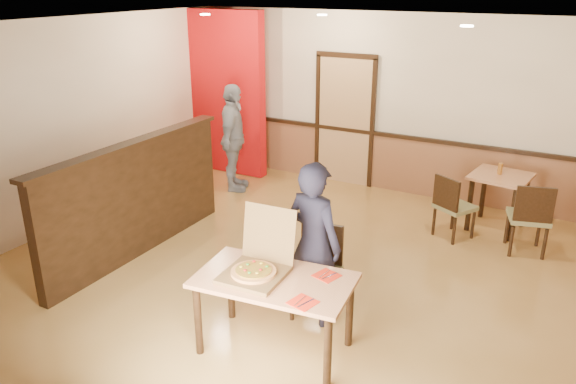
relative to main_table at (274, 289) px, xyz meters
name	(u,v)px	position (x,y,z in m)	size (l,w,h in m)	color
floor	(286,282)	(-0.50, 1.13, -0.64)	(7.00, 7.00, 0.00)	tan
ceiling	(286,29)	(-0.50, 1.13, 2.16)	(7.00, 7.00, 0.00)	black
wall_back	(394,105)	(-0.50, 4.63, 0.76)	(7.00, 7.00, 0.00)	#FBE7C5
wall_left	(57,127)	(-4.00, 1.13, 0.76)	(7.00, 7.00, 0.00)	#FBE7C5
wainscot_back	(389,163)	(-0.50, 4.60, -0.19)	(7.00, 0.04, 0.90)	brown
chair_rail_back	(390,135)	(-0.50, 4.58, 0.28)	(7.00, 0.06, 0.06)	black
back_door	(345,121)	(-1.30, 4.59, 0.41)	(0.90, 0.06, 2.10)	tan
booth_partition	(136,198)	(-2.50, 0.93, 0.09)	(0.20, 3.10, 1.44)	black
red_accent_panel	(223,93)	(-3.40, 4.13, 0.76)	(1.60, 0.20, 2.78)	#BC0D10
spot_a	(205,14)	(-2.80, 2.93, 2.14)	(0.14, 0.14, 0.02)	beige
spot_b	(322,15)	(-1.30, 3.63, 2.14)	(0.14, 0.14, 0.02)	beige
spot_c	(467,26)	(0.90, 2.63, 2.14)	(0.14, 0.14, 0.02)	beige
main_table	(274,289)	(0.00, 0.00, 0.00)	(1.48, 0.95, 0.75)	tan
diner_chair	(318,267)	(0.06, 0.78, -0.13)	(0.53, 0.53, 0.93)	olive
side_chair_left	(452,205)	(0.85, 3.21, -0.17)	(0.59, 0.59, 0.87)	olive
side_chair_right	(530,216)	(1.80, 3.20, -0.12)	(0.58, 0.58, 0.95)	olive
side_table	(500,187)	(1.33, 3.82, -0.04)	(0.82, 0.82, 0.78)	tan
diner	(314,244)	(0.08, 0.63, 0.20)	(0.61, 0.40, 1.68)	black
passerby	(233,138)	(-2.70, 3.38, 0.22)	(1.02, 0.42, 1.73)	gray
pizza_box	(257,267)	(-0.18, -0.01, 0.18)	(0.57, 0.66, 0.56)	brown
pizza	(254,272)	(-0.17, -0.07, 0.16)	(0.41, 0.41, 0.03)	#DA934F
napkin_near	(303,302)	(0.41, -0.24, 0.11)	(0.25, 0.25, 0.01)	red
napkin_far	(327,275)	(0.39, 0.27, 0.11)	(0.25, 0.25, 0.01)	red
condiment	(500,169)	(1.30, 3.85, 0.22)	(0.06, 0.06, 0.16)	#96571B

